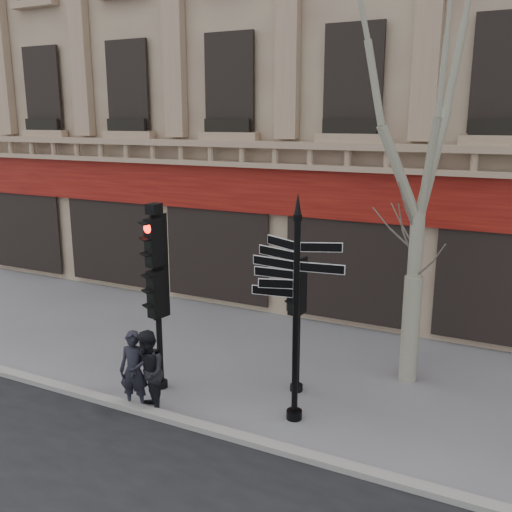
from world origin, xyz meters
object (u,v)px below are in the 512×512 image
(traffic_signal_secondary, at_px, (298,303))
(pedestrian_a, at_px, (134,371))
(plane_tree, at_px, (428,77))
(pedestrian_b, at_px, (147,373))
(fingerpost, at_px, (297,272))
(traffic_signal_main, at_px, (157,274))

(traffic_signal_secondary, relative_size, pedestrian_a, 1.73)
(plane_tree, xyz_separation_m, pedestrian_a, (-4.47, -3.68, -5.51))
(traffic_signal_secondary, distance_m, pedestrian_a, 3.47)
(traffic_signal_secondary, xyz_separation_m, pedestrian_b, (-2.19, -2.12, -1.10))
(fingerpost, height_order, pedestrian_b, fingerpost)
(traffic_signal_main, relative_size, pedestrian_b, 2.38)
(traffic_signal_main, relative_size, pedestrian_a, 2.45)
(fingerpost, relative_size, pedestrian_b, 2.61)
(fingerpost, distance_m, traffic_signal_secondary, 1.50)
(traffic_signal_main, bearing_deg, plane_tree, 40.73)
(traffic_signal_secondary, bearing_deg, plane_tree, 45.08)
(fingerpost, height_order, pedestrian_a, fingerpost)
(traffic_signal_main, distance_m, traffic_signal_secondary, 2.90)
(plane_tree, bearing_deg, traffic_signal_secondary, -141.36)
(plane_tree, xyz_separation_m, pedestrian_b, (-4.15, -3.68, -5.48))
(pedestrian_a, relative_size, pedestrian_b, 0.97)
(traffic_signal_secondary, xyz_separation_m, pedestrian_a, (-2.51, -2.12, -1.12))
(fingerpost, distance_m, plane_tree, 4.59)
(fingerpost, distance_m, pedestrian_a, 3.74)
(traffic_signal_secondary, distance_m, pedestrian_b, 3.24)
(traffic_signal_main, relative_size, plane_tree, 0.44)
(plane_tree, bearing_deg, traffic_signal_main, -149.32)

